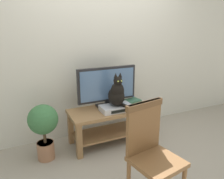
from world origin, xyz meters
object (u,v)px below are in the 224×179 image
tv (107,86)px  media_box (116,108)px  cat (117,93)px  potted_plant (44,125)px  book_stack (132,102)px  wooden_chair (151,148)px  tv_stand (111,119)px

tv → media_box: size_ratio=1.99×
cat → potted_plant: bearing=176.3°
cat → potted_plant: cat is taller
cat → media_box: bearing=94.3°
potted_plant → cat: bearing=-3.7°
book_stack → potted_plant: size_ratio=0.35×
media_box → potted_plant: size_ratio=0.60×
media_box → wooden_chair: 1.09m
media_box → book_stack: 0.37m
book_stack → tv_stand: bearing=-170.9°
cat → book_stack: size_ratio=1.83×
tv_stand → tv: size_ratio=1.34×
tv_stand → book_stack: size_ratio=4.57×
cat → tv_stand: bearing=117.5°
cat → wooden_chair: (-0.18, -1.06, -0.19)m
potted_plant → book_stack: bearing=4.2°
tv_stand → wooden_chair: bearing=-96.3°
wooden_chair → potted_plant: 1.38m
media_box → tv: bearing=104.2°
media_box → wooden_chair: (-0.18, -1.08, 0.02)m
book_stack → potted_plant: potted_plant is taller
tv_stand → book_stack: bearing=9.1°
tv → potted_plant: size_ratio=1.19×
cat → book_stack: cat is taller
tv → potted_plant: bearing=-171.0°
tv_stand → cat: bearing=-62.5°
tv_stand → potted_plant: 0.93m
tv → cat: tv is taller
tv_stand → book_stack: book_stack is taller
tv → cat: (0.05, -0.21, -0.06)m
tv → potted_plant: 1.00m
wooden_chair → potted_plant: bearing=125.1°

